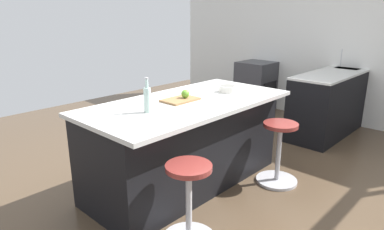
% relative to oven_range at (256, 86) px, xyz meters
% --- Properties ---
extents(ground_plane, '(7.83, 7.83, 0.00)m').
position_rel_oven_range_xyz_m(ground_plane, '(2.66, 0.96, -0.45)').
color(ground_plane, brown).
extents(interior_partition_left, '(0.12, 5.86, 2.78)m').
position_rel_oven_range_xyz_m(interior_partition_left, '(-0.35, 0.96, 0.94)').
color(interior_partition_left, silver).
rests_on(interior_partition_left, ground_plane).
extents(sink_cabinet, '(2.39, 0.60, 1.21)m').
position_rel_oven_range_xyz_m(sink_cabinet, '(-0.00, 1.54, 0.02)').
color(sink_cabinet, black).
rests_on(sink_cabinet, ground_plane).
extents(oven_range, '(0.60, 0.61, 0.90)m').
position_rel_oven_range_xyz_m(oven_range, '(0.00, 0.00, 0.00)').
color(oven_range, '#38383D').
rests_on(oven_range, ground_plane).
extents(kitchen_island, '(2.19, 1.07, 0.92)m').
position_rel_oven_range_xyz_m(kitchen_island, '(3.00, 1.08, 0.02)').
color(kitchen_island, black).
rests_on(kitchen_island, ground_plane).
extents(stool_by_window, '(0.44, 0.44, 0.67)m').
position_rel_oven_range_xyz_m(stool_by_window, '(2.31, 1.80, -0.13)').
color(stool_by_window, '#B7B7BC').
rests_on(stool_by_window, ground_plane).
extents(stool_middle, '(0.44, 0.44, 0.67)m').
position_rel_oven_range_xyz_m(stool_middle, '(3.69, 1.80, -0.13)').
color(stool_middle, '#B7B7BC').
rests_on(stool_middle, ground_plane).
extents(cutting_board, '(0.36, 0.24, 0.02)m').
position_rel_oven_range_xyz_m(cutting_board, '(3.05, 1.07, 0.49)').
color(cutting_board, olive).
rests_on(cutting_board, kitchen_island).
extents(apple_green, '(0.08, 0.08, 0.08)m').
position_rel_oven_range_xyz_m(apple_green, '(2.99, 1.08, 0.54)').
color(apple_green, '#609E2D').
rests_on(apple_green, cutting_board).
extents(water_bottle, '(0.06, 0.06, 0.31)m').
position_rel_oven_range_xyz_m(water_bottle, '(3.54, 1.15, 0.60)').
color(water_bottle, silver).
rests_on(water_bottle, kitchen_island).
extents(fruit_bowl, '(0.20, 0.20, 0.07)m').
position_rel_oven_range_xyz_m(fruit_bowl, '(2.41, 1.18, 0.52)').
color(fruit_bowl, silver).
rests_on(fruit_bowl, kitchen_island).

